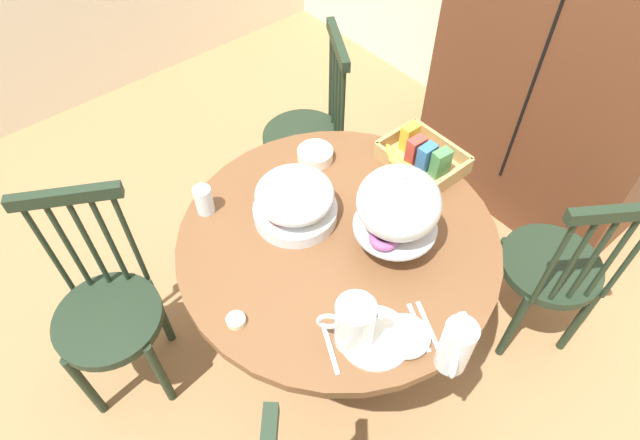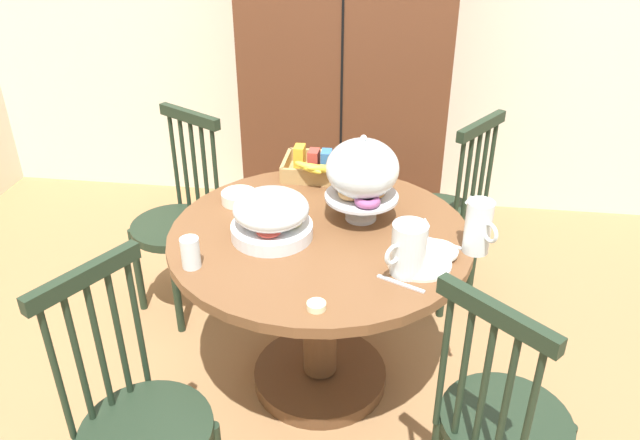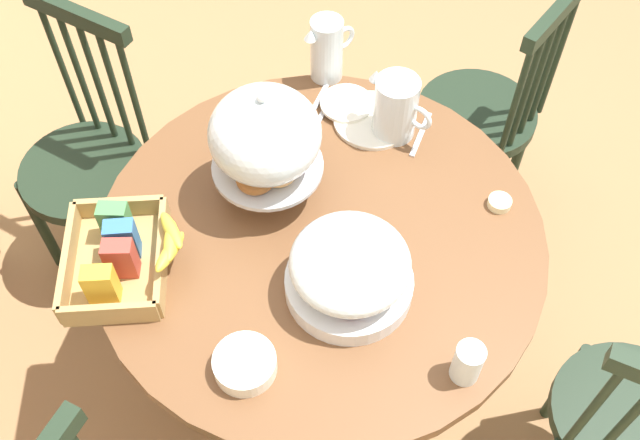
# 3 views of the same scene
# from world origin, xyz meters

# --- Properties ---
(ground_plane) EXTENTS (10.00, 10.00, 0.00)m
(ground_plane) POSITION_xyz_m (0.00, 0.00, 0.00)
(ground_plane) COLOR #997047
(dining_table) EXTENTS (1.13, 1.13, 0.74)m
(dining_table) POSITION_xyz_m (-0.05, 0.09, 0.51)
(dining_table) COLOR brown
(dining_table) RESTS_ON ground_plane
(windsor_chair_by_cabinet) EXTENTS (0.45, 0.45, 0.97)m
(windsor_chair_by_cabinet) POSITION_xyz_m (-0.49, -0.66, 0.45)
(windsor_chair_by_cabinet) COLOR #1E2D1E
(windsor_chair_by_cabinet) RESTS_ON ground_plane
(windsor_chair_facing_door) EXTENTS (0.47, 0.47, 0.97)m
(windsor_chair_facing_door) POSITION_xyz_m (0.58, -0.51, 0.45)
(windsor_chair_facing_door) COLOR #1E2D1E
(windsor_chair_facing_door) RESTS_ON ground_plane
(windsor_chair_far_side) EXTENTS (0.46, 0.46, 0.97)m
(windsor_chair_far_side) POSITION_xyz_m (0.45, 0.79, 0.45)
(windsor_chair_far_side) COLOR #1E2D1E
(windsor_chair_far_side) RESTS_ON ground_plane
(pastry_stand_with_dome) EXTENTS (0.28, 0.28, 0.34)m
(pastry_stand_with_dome) POSITION_xyz_m (0.09, 0.21, 0.94)
(pastry_stand_with_dome) COLOR silver
(pastry_stand_with_dome) RESTS_ON dining_table
(fruit_platter_covered) EXTENTS (0.30, 0.30, 0.18)m
(fruit_platter_covered) POSITION_xyz_m (-0.22, 0.03, 0.83)
(fruit_platter_covered) COLOR silver
(fruit_platter_covered) RESTS_ON dining_table
(orange_juice_pitcher) EXTENTS (0.15, 0.17, 0.18)m
(orange_juice_pitcher) POSITION_xyz_m (0.27, -0.14, 0.82)
(orange_juice_pitcher) COLOR silver
(orange_juice_pitcher) RESTS_ON dining_table
(milk_pitcher) EXTENTS (0.12, 0.16, 0.20)m
(milk_pitcher) POSITION_xyz_m (0.51, 0.03, 0.83)
(milk_pitcher) COLOR silver
(milk_pitcher) RESTS_ON dining_table
(cereal_basket) EXTENTS (0.32, 0.30, 0.12)m
(cereal_basket) POSITION_xyz_m (-0.12, 0.56, 0.79)
(cereal_basket) COLOR tan
(cereal_basket) RESTS_ON dining_table
(china_plate_large) EXTENTS (0.22, 0.22, 0.01)m
(china_plate_large) POSITION_xyz_m (0.31, -0.09, 0.75)
(china_plate_large) COLOR white
(china_plate_large) RESTS_ON dining_table
(china_plate_small) EXTENTS (0.15, 0.15, 0.01)m
(china_plate_small) POSITION_xyz_m (0.37, -0.02, 0.76)
(china_plate_small) COLOR white
(china_plate_small) RESTS_ON china_plate_large
(cereal_bowl) EXTENTS (0.14, 0.14, 0.04)m
(cereal_bowl) POSITION_xyz_m (-0.41, 0.27, 0.76)
(cereal_bowl) COLOR white
(cereal_bowl) RESTS_ON dining_table
(drinking_glass) EXTENTS (0.06, 0.06, 0.11)m
(drinking_glass) POSITION_xyz_m (-0.45, -0.20, 0.80)
(drinking_glass) COLOR silver
(drinking_glass) RESTS_ON dining_table
(butter_dish) EXTENTS (0.06, 0.06, 0.02)m
(butter_dish) POSITION_xyz_m (-0.00, -0.38, 0.75)
(butter_dish) COLOR beige
(butter_dish) RESTS_ON dining_table
(table_knife) EXTENTS (0.16, 0.09, 0.01)m
(table_knife) POSITION_xyz_m (0.37, 0.04, 0.74)
(table_knife) COLOR silver
(table_knife) RESTS_ON dining_table
(dinner_fork) EXTENTS (0.16, 0.09, 0.01)m
(dinner_fork) POSITION_xyz_m (0.39, 0.07, 0.74)
(dinner_fork) COLOR silver
(dinner_fork) RESTS_ON dining_table
(soup_spoon) EXTENTS (0.16, 0.09, 0.01)m
(soup_spoon) POSITION_xyz_m (0.25, -0.21, 0.74)
(soup_spoon) COLOR silver
(soup_spoon) RESTS_ON dining_table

